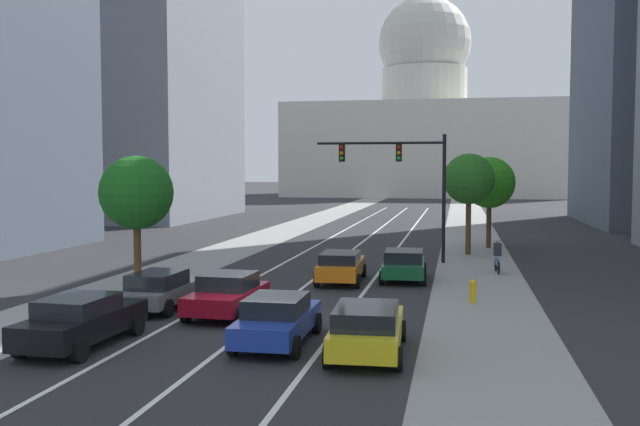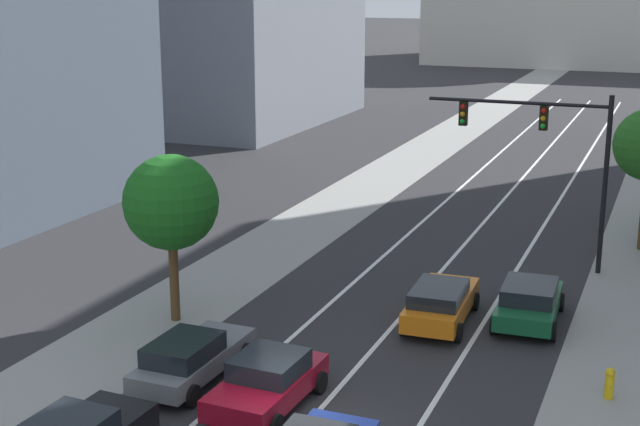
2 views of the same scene
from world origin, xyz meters
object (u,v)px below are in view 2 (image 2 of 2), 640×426
at_px(car_gray, 191,357).
at_px(car_orange, 441,302).
at_px(traffic_signal_mast, 550,144).
at_px(fire_hydrant, 610,383).
at_px(street_tree_mid_left, 171,203).
at_px(car_crimson, 268,381).
at_px(car_green, 529,301).

bearing_deg(car_gray, car_orange, -37.05).
relative_size(car_orange, traffic_signal_mast, 0.65).
xyz_separation_m(car_gray, fire_hydrant, (11.30, 3.35, -0.28)).
height_order(car_orange, car_gray, car_orange).
distance_m(car_gray, street_tree_mid_left, 6.03).
distance_m(car_orange, car_gray, 9.00).
xyz_separation_m(car_orange, car_crimson, (-2.76, -7.78, -0.00)).
bearing_deg(traffic_signal_mast, car_orange, -106.63).
distance_m(car_orange, car_green, 3.01).
bearing_deg(traffic_signal_mast, street_tree_mid_left, -135.15).
xyz_separation_m(car_crimson, fire_hydrant, (8.55, 4.02, -0.30)).
xyz_separation_m(car_crimson, traffic_signal_mast, (5.03, 15.37, 4.29)).
height_order(car_orange, car_green, car_orange).
bearing_deg(car_orange, traffic_signal_mast, -19.16).
xyz_separation_m(car_gray, traffic_signal_mast, (7.78, 14.70, 4.31)).
bearing_deg(street_tree_mid_left, car_crimson, -39.57).
bearing_deg(car_gray, car_crimson, -102.81).
distance_m(car_crimson, traffic_signal_mast, 16.73).
height_order(car_crimson, fire_hydrant, car_crimson).
height_order(traffic_signal_mast, fire_hydrant, traffic_signal_mast).
relative_size(car_gray, fire_hydrant, 5.06).
height_order(car_green, traffic_signal_mast, traffic_signal_mast).
relative_size(car_orange, car_green, 1.06).
relative_size(car_gray, traffic_signal_mast, 0.64).
xyz_separation_m(car_crimson, street_tree_mid_left, (-5.69, 4.70, 3.36)).
height_order(car_green, car_crimson, car_crimson).
bearing_deg(traffic_signal_mast, car_green, -85.65).
bearing_deg(car_orange, car_green, -68.68).
relative_size(car_orange, car_gray, 1.01).
bearing_deg(car_green, street_tree_mid_left, 108.29).
xyz_separation_m(car_orange, street_tree_mid_left, (-8.45, -3.07, 3.35)).
height_order(car_gray, traffic_signal_mast, traffic_signal_mast).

